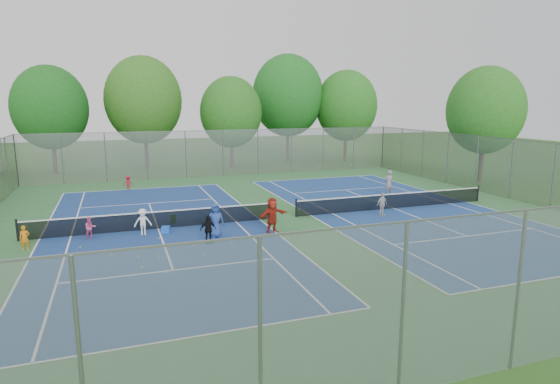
# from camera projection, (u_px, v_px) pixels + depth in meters

# --- Properties ---
(ground) EXTENTS (120.00, 120.00, 0.00)m
(ground) POSITION_uv_depth(u_px,v_px,m) (286.00, 218.00, 26.29)
(ground) COLOR #29571B
(ground) RESTS_ON ground
(court_pad) EXTENTS (32.00, 32.00, 0.01)m
(court_pad) POSITION_uv_depth(u_px,v_px,m) (286.00, 218.00, 26.29)
(court_pad) COLOR #326938
(court_pad) RESTS_ON ground
(court_left) EXTENTS (10.97, 23.77, 0.01)m
(court_left) POSITION_uv_depth(u_px,v_px,m) (158.00, 229.00, 24.00)
(court_left) COLOR navy
(court_left) RESTS_ON court_pad
(court_right) EXTENTS (10.97, 23.77, 0.01)m
(court_right) POSITION_uv_depth(u_px,v_px,m) (393.00, 208.00, 28.57)
(court_right) COLOR navy
(court_right) RESTS_ON court_pad
(net_left) EXTENTS (12.87, 0.10, 0.91)m
(net_left) POSITION_uv_depth(u_px,v_px,m) (158.00, 220.00, 23.92)
(net_left) COLOR black
(net_left) RESTS_ON ground
(net_right) EXTENTS (12.87, 0.10, 0.91)m
(net_right) POSITION_uv_depth(u_px,v_px,m) (394.00, 201.00, 28.49)
(net_right) COLOR black
(net_right) RESTS_ON ground
(fence_north) EXTENTS (32.00, 0.10, 4.00)m
(fence_north) POSITION_uv_depth(u_px,v_px,m) (223.00, 153.00, 40.72)
(fence_north) COLOR gray
(fence_north) RESTS_ON ground
(fence_south) EXTENTS (32.00, 0.10, 4.00)m
(fence_south) POSITION_uv_depth(u_px,v_px,m) (518.00, 292.00, 11.10)
(fence_south) COLOR gray
(fence_south) RESTS_ON ground
(fence_east) EXTENTS (0.10, 32.00, 4.00)m
(fence_east) POSITION_uv_depth(u_px,v_px,m) (511.00, 169.00, 31.13)
(fence_east) COLOR gray
(fence_east) RESTS_ON ground
(tree_nw) EXTENTS (6.40, 6.40, 9.58)m
(tree_nw) POSITION_uv_depth(u_px,v_px,m) (50.00, 108.00, 40.96)
(tree_nw) COLOR #443326
(tree_nw) RESTS_ON ground
(tree_nl) EXTENTS (7.20, 7.20, 10.69)m
(tree_nl) POSITION_uv_depth(u_px,v_px,m) (144.00, 100.00, 44.38)
(tree_nl) COLOR #443326
(tree_nl) RESTS_ON ground
(tree_nc) EXTENTS (6.00, 6.00, 8.85)m
(tree_nc) POSITION_uv_depth(u_px,v_px,m) (231.00, 112.00, 45.36)
(tree_nc) COLOR #443326
(tree_nc) RESTS_ON ground
(tree_nr) EXTENTS (7.60, 7.60, 11.42)m
(tree_nr) POSITION_uv_depth(u_px,v_px,m) (288.00, 96.00, 50.10)
(tree_nr) COLOR #443326
(tree_nr) RESTS_ON ground
(tree_ne) EXTENTS (6.60, 6.60, 9.77)m
(tree_ne) POSITION_uv_depth(u_px,v_px,m) (346.00, 106.00, 50.41)
(tree_ne) COLOR #443326
(tree_ne) RESTS_ON ground
(tree_side_e) EXTENTS (6.00, 6.00, 9.20)m
(tree_side_e) POSITION_uv_depth(u_px,v_px,m) (485.00, 110.00, 36.95)
(tree_side_e) COLOR #443326
(tree_side_e) RESTS_ON ground
(ball_crate) EXTENTS (0.48, 0.48, 0.33)m
(ball_crate) POSITION_uv_depth(u_px,v_px,m) (166.00, 230.00, 23.24)
(ball_crate) COLOR blue
(ball_crate) RESTS_ON ground
(ball_hopper) EXTENTS (0.32, 0.32, 0.51)m
(ball_hopper) POSITION_uv_depth(u_px,v_px,m) (173.00, 219.00, 25.03)
(ball_hopper) COLOR green
(ball_hopper) RESTS_ON ground
(student_a) EXTENTS (0.44, 0.32, 1.12)m
(student_a) POSITION_uv_depth(u_px,v_px,m) (25.00, 238.00, 20.43)
(student_a) COLOR orange
(student_a) RESTS_ON ground
(student_b) EXTENTS (0.61, 0.54, 1.07)m
(student_b) POSITION_uv_depth(u_px,v_px,m) (90.00, 228.00, 22.20)
(student_b) COLOR #E7598E
(student_b) RESTS_ON ground
(student_c) EXTENTS (0.86, 0.50, 1.31)m
(student_c) POSITION_uv_depth(u_px,v_px,m) (143.00, 222.00, 22.84)
(student_c) COLOR white
(student_c) RESTS_ON ground
(student_d) EXTENTS (0.82, 0.44, 1.33)m
(student_d) POSITION_uv_depth(u_px,v_px,m) (208.00, 230.00, 21.42)
(student_d) COLOR black
(student_d) RESTS_ON ground
(student_e) EXTENTS (0.88, 0.63, 1.67)m
(student_e) POSITION_uv_depth(u_px,v_px,m) (215.00, 220.00, 22.40)
(student_e) COLOR #294899
(student_e) RESTS_ON ground
(student_f) EXTENTS (1.73, 1.03, 1.78)m
(student_f) POSITION_uv_depth(u_px,v_px,m) (272.00, 215.00, 23.16)
(student_f) COLOR #A12617
(student_f) RESTS_ON ground
(child_far_baseline) EXTENTS (0.70, 0.40, 1.08)m
(child_far_baseline) POSITION_uv_depth(u_px,v_px,m) (128.00, 183.00, 34.36)
(child_far_baseline) COLOR maroon
(child_far_baseline) RESTS_ON ground
(instructor) EXTENTS (0.69, 0.49, 1.79)m
(instructor) POSITION_uv_depth(u_px,v_px,m) (389.00, 183.00, 32.26)
(instructor) COLOR gray
(instructor) RESTS_ON ground
(teen_court_b) EXTENTS (0.85, 0.54, 1.34)m
(teen_court_b) POSITION_uv_depth(u_px,v_px,m) (382.00, 204.00, 26.63)
(teen_court_b) COLOR beige
(teen_court_b) RESTS_ON ground
(tennis_ball_0) EXTENTS (0.07, 0.07, 0.07)m
(tennis_ball_0) POSITION_uv_depth(u_px,v_px,m) (80.00, 248.00, 20.81)
(tennis_ball_0) COLOR yellow
(tennis_ball_0) RESTS_ON ground
(tennis_ball_1) EXTENTS (0.07, 0.07, 0.07)m
(tennis_ball_1) POSITION_uv_depth(u_px,v_px,m) (219.00, 234.00, 22.93)
(tennis_ball_1) COLOR gold
(tennis_ball_1) RESTS_ON ground
(tennis_ball_2) EXTENTS (0.07, 0.07, 0.07)m
(tennis_ball_2) POSITION_uv_depth(u_px,v_px,m) (204.00, 254.00, 19.90)
(tennis_ball_2) COLOR #CDE936
(tennis_ball_2) RESTS_ON ground
(tennis_ball_3) EXTENTS (0.07, 0.07, 0.07)m
(tennis_ball_3) POSITION_uv_depth(u_px,v_px,m) (173.00, 270.00, 18.03)
(tennis_ball_3) COLOR #DBF438
(tennis_ball_3) RESTS_ON ground
(tennis_ball_4) EXTENTS (0.07, 0.07, 0.07)m
(tennis_ball_4) POSITION_uv_depth(u_px,v_px,m) (194.00, 246.00, 21.12)
(tennis_ball_4) COLOR #B1C72E
(tennis_ball_4) RESTS_ON ground
(tennis_ball_5) EXTENTS (0.07, 0.07, 0.07)m
(tennis_ball_5) POSITION_uv_depth(u_px,v_px,m) (159.00, 258.00, 19.51)
(tennis_ball_5) COLOR gold
(tennis_ball_5) RESTS_ON ground
(tennis_ball_6) EXTENTS (0.07, 0.07, 0.07)m
(tennis_ball_6) POSITION_uv_depth(u_px,v_px,m) (159.00, 239.00, 22.20)
(tennis_ball_6) COLOR yellow
(tennis_ball_6) RESTS_ON ground
(tennis_ball_7) EXTENTS (0.07, 0.07, 0.07)m
(tennis_ball_7) POSITION_uv_depth(u_px,v_px,m) (139.00, 257.00, 19.57)
(tennis_ball_7) COLOR #E1F338
(tennis_ball_7) RESTS_ON ground
(tennis_ball_8) EXTENTS (0.07, 0.07, 0.07)m
(tennis_ball_8) POSITION_uv_depth(u_px,v_px,m) (111.00, 255.00, 19.79)
(tennis_ball_8) COLOR #C5D030
(tennis_ball_8) RESTS_ON ground
(tennis_ball_9) EXTENTS (0.07, 0.07, 0.07)m
(tennis_ball_9) POSITION_uv_depth(u_px,v_px,m) (142.00, 268.00, 18.31)
(tennis_ball_9) COLOR #BEE535
(tennis_ball_9) RESTS_ON ground
(tennis_ball_10) EXTENTS (0.07, 0.07, 0.07)m
(tennis_ball_10) POSITION_uv_depth(u_px,v_px,m) (231.00, 243.00, 21.52)
(tennis_ball_10) COLOR #E1EF37
(tennis_ball_10) RESTS_ON ground
(tennis_ball_11) EXTENTS (0.07, 0.07, 0.07)m
(tennis_ball_11) POSITION_uv_depth(u_px,v_px,m) (166.00, 273.00, 17.79)
(tennis_ball_11) COLOR #CAF539
(tennis_ball_11) RESTS_ON ground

